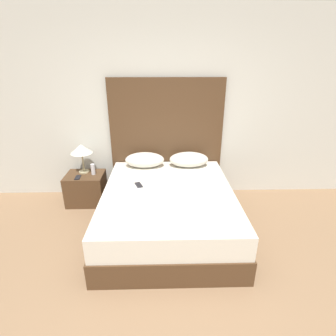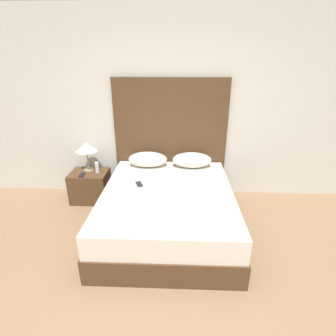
{
  "view_description": "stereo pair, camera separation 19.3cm",
  "coord_description": "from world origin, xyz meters",
  "px_view_note": "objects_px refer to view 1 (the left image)",
  "views": [
    {
      "loc": [
        -0.07,
        -1.38,
        2.02
      ],
      "look_at": [
        0.01,
        1.52,
        0.8
      ],
      "focal_mm": 28.0,
      "sensor_mm": 36.0,
      "label": 1
    },
    {
      "loc": [
        0.13,
        -1.38,
        2.02
      ],
      "look_at": [
        0.01,
        1.52,
        0.8
      ],
      "focal_mm": 28.0,
      "sensor_mm": 36.0,
      "label": 2
    }
  ],
  "objects_px": {
    "phone_on_nightstand": "(78,177)",
    "table_lamp": "(81,150)",
    "nightstand": "(86,188)",
    "phone_on_bed": "(139,185)",
    "bed": "(168,210)"
  },
  "relations": [
    {
      "from": "nightstand",
      "to": "table_lamp",
      "type": "relative_size",
      "value": 1.26
    },
    {
      "from": "bed",
      "to": "table_lamp",
      "type": "height_order",
      "value": "table_lamp"
    },
    {
      "from": "table_lamp",
      "to": "phone_on_nightstand",
      "type": "xyz_separation_m",
      "value": [
        -0.04,
        -0.2,
        -0.35
      ]
    },
    {
      "from": "nightstand",
      "to": "table_lamp",
      "type": "height_order",
      "value": "table_lamp"
    },
    {
      "from": "phone_on_bed",
      "to": "nightstand",
      "type": "xyz_separation_m",
      "value": [
        -0.84,
        0.57,
        -0.33
      ]
    },
    {
      "from": "phone_on_nightstand",
      "to": "table_lamp",
      "type": "bearing_deg",
      "value": 78.43
    },
    {
      "from": "phone_on_bed",
      "to": "phone_on_nightstand",
      "type": "bearing_deg",
      "value": 153.02
    },
    {
      "from": "phone_on_bed",
      "to": "table_lamp",
      "type": "xyz_separation_m",
      "value": [
        -0.86,
        0.65,
        0.25
      ]
    },
    {
      "from": "nightstand",
      "to": "phone_on_nightstand",
      "type": "relative_size",
      "value": 3.5
    },
    {
      "from": "table_lamp",
      "to": "phone_on_bed",
      "type": "bearing_deg",
      "value": -37.2
    },
    {
      "from": "table_lamp",
      "to": "phone_on_nightstand",
      "type": "distance_m",
      "value": 0.4
    },
    {
      "from": "table_lamp",
      "to": "bed",
      "type": "bearing_deg",
      "value": -32.93
    },
    {
      "from": "phone_on_bed",
      "to": "table_lamp",
      "type": "distance_m",
      "value": 1.11
    },
    {
      "from": "phone_on_bed",
      "to": "table_lamp",
      "type": "height_order",
      "value": "table_lamp"
    },
    {
      "from": "bed",
      "to": "nightstand",
      "type": "xyz_separation_m",
      "value": [
        -1.21,
        0.71,
        -0.05
      ]
    }
  ]
}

